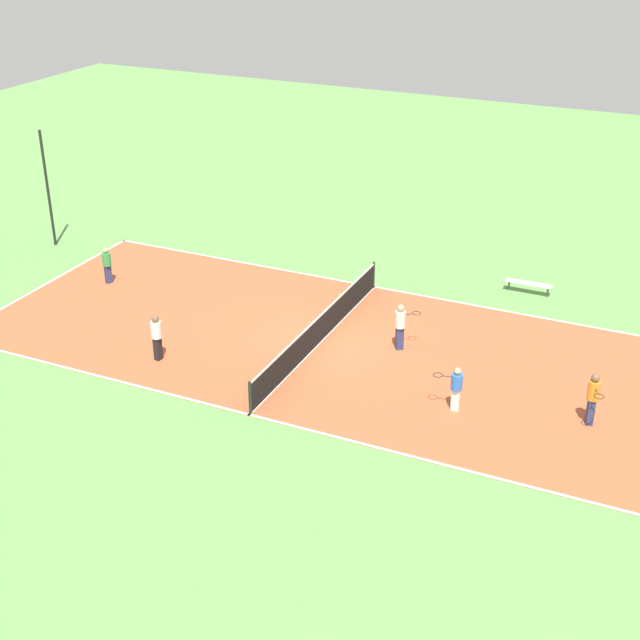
{
  "coord_description": "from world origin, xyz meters",
  "views": [
    {
      "loc": [
        -25.51,
        -11.69,
        14.91
      ],
      "look_at": [
        0.0,
        0.0,
        0.9
      ],
      "focal_mm": 50.0,
      "sensor_mm": 36.0,
      "label": 1
    }
  ],
  "objects_px": {
    "player_near_white": "(157,334)",
    "fence_post_back_right": "(48,189)",
    "player_far_green": "(107,263)",
    "player_far_white": "(400,324)",
    "player_center_orange": "(593,395)",
    "player_near_blue": "(456,386)",
    "tennis_net": "(320,328)",
    "tennis_ball_far_baseline": "(162,321)",
    "tennis_ball_left_sideline": "(340,294)",
    "bench": "(529,284)"
  },
  "relations": [
    {
      "from": "player_near_white",
      "to": "tennis_ball_left_sideline",
      "type": "relative_size",
      "value": 24.82
    },
    {
      "from": "player_center_orange",
      "to": "tennis_ball_far_baseline",
      "type": "relative_size",
      "value": 25.75
    },
    {
      "from": "player_near_white",
      "to": "player_far_white",
      "type": "bearing_deg",
      "value": 125.05
    },
    {
      "from": "player_near_white",
      "to": "fence_post_back_right",
      "type": "height_order",
      "value": "fence_post_back_right"
    },
    {
      "from": "player_far_white",
      "to": "player_center_orange",
      "type": "bearing_deg",
      "value": -58.86
    },
    {
      "from": "player_far_white",
      "to": "tennis_net",
      "type": "bearing_deg",
      "value": 152.75
    },
    {
      "from": "tennis_net",
      "to": "bench",
      "type": "distance_m",
      "value": 9.3
    },
    {
      "from": "player_far_green",
      "to": "fence_post_back_right",
      "type": "xyz_separation_m",
      "value": [
        2.47,
        4.79,
        1.73
      ]
    },
    {
      "from": "tennis_ball_far_baseline",
      "to": "player_far_green",
      "type": "bearing_deg",
      "value": 61.94
    },
    {
      "from": "player_far_white",
      "to": "player_near_blue",
      "type": "bearing_deg",
      "value": -87.73
    },
    {
      "from": "player_far_white",
      "to": "tennis_ball_far_baseline",
      "type": "bearing_deg",
      "value": 149.24
    },
    {
      "from": "player_far_green",
      "to": "player_near_white",
      "type": "bearing_deg",
      "value": -99.8
    },
    {
      "from": "player_far_green",
      "to": "player_near_white",
      "type": "height_order",
      "value": "player_near_white"
    },
    {
      "from": "player_center_orange",
      "to": "player_near_blue",
      "type": "bearing_deg",
      "value": -98.73
    },
    {
      "from": "player_far_green",
      "to": "tennis_net",
      "type": "bearing_deg",
      "value": -66.34
    },
    {
      "from": "tennis_ball_left_sideline",
      "to": "fence_post_back_right",
      "type": "height_order",
      "value": "fence_post_back_right"
    },
    {
      "from": "player_center_orange",
      "to": "tennis_ball_left_sideline",
      "type": "bearing_deg",
      "value": -138.71
    },
    {
      "from": "bench",
      "to": "player_center_orange",
      "type": "xyz_separation_m",
      "value": [
        -8.71,
        -3.83,
        0.64
      ]
    },
    {
      "from": "player_far_green",
      "to": "bench",
      "type": "bearing_deg",
      "value": -38.67
    },
    {
      "from": "fence_post_back_right",
      "to": "player_near_blue",
      "type": "bearing_deg",
      "value": -106.18
    },
    {
      "from": "player_center_orange",
      "to": "player_far_green",
      "type": "bearing_deg",
      "value": -119.23
    },
    {
      "from": "tennis_net",
      "to": "player_center_orange",
      "type": "distance_m",
      "value": 9.74
    },
    {
      "from": "player_center_orange",
      "to": "bench",
      "type": "bearing_deg",
      "value": -178.04
    },
    {
      "from": "player_far_white",
      "to": "tennis_ball_left_sideline",
      "type": "relative_size",
      "value": 25.21
    },
    {
      "from": "player_center_orange",
      "to": "tennis_ball_left_sideline",
      "type": "xyz_separation_m",
      "value": [
        5.37,
        10.58,
        -0.98
      ]
    },
    {
      "from": "fence_post_back_right",
      "to": "tennis_ball_left_sideline",
      "type": "bearing_deg",
      "value": -88.6
    },
    {
      "from": "player_near_white",
      "to": "tennis_ball_far_baseline",
      "type": "xyz_separation_m",
      "value": [
        2.48,
        1.53,
        -0.93
      ]
    },
    {
      "from": "bench",
      "to": "tennis_ball_left_sideline",
      "type": "xyz_separation_m",
      "value": [
        -3.34,
        6.74,
        -0.34
      ]
    },
    {
      "from": "tennis_ball_left_sideline",
      "to": "player_far_white",
      "type": "bearing_deg",
      "value": -131.15
    },
    {
      "from": "tennis_ball_far_baseline",
      "to": "bench",
      "type": "bearing_deg",
      "value": -55.13
    },
    {
      "from": "player_center_orange",
      "to": "tennis_ball_left_sideline",
      "type": "height_order",
      "value": "player_center_orange"
    },
    {
      "from": "player_near_white",
      "to": "tennis_ball_left_sideline",
      "type": "xyz_separation_m",
      "value": [
        7.4,
        -3.57,
        -0.93
      ]
    },
    {
      "from": "bench",
      "to": "player_far_green",
      "type": "relative_size",
      "value": 1.21
    },
    {
      "from": "bench",
      "to": "player_far_white",
      "type": "relative_size",
      "value": 1.08
    },
    {
      "from": "player_far_green",
      "to": "fence_post_back_right",
      "type": "distance_m",
      "value": 5.66
    },
    {
      "from": "player_center_orange",
      "to": "tennis_ball_far_baseline",
      "type": "bearing_deg",
      "value": -113.44
    },
    {
      "from": "bench",
      "to": "player_center_orange",
      "type": "distance_m",
      "value": 9.53
    },
    {
      "from": "player_near_blue",
      "to": "fence_post_back_right",
      "type": "distance_m",
      "value": 21.4
    },
    {
      "from": "player_far_green",
      "to": "player_far_white",
      "type": "bearing_deg",
      "value": -61.82
    },
    {
      "from": "player_near_white",
      "to": "player_center_orange",
      "type": "relative_size",
      "value": 0.96
    },
    {
      "from": "tennis_net",
      "to": "tennis_ball_far_baseline",
      "type": "relative_size",
      "value": 153.29
    },
    {
      "from": "player_near_white",
      "to": "player_far_green",
      "type": "bearing_deg",
      "value": -124.64
    },
    {
      "from": "player_near_blue",
      "to": "fence_post_back_right",
      "type": "relative_size",
      "value": 0.29
    },
    {
      "from": "player_far_green",
      "to": "player_center_orange",
      "type": "distance_m",
      "value": 19.81
    },
    {
      "from": "tennis_net",
      "to": "player_far_white",
      "type": "xyz_separation_m",
      "value": [
        0.7,
        -2.75,
        0.42
      ]
    },
    {
      "from": "tennis_net",
      "to": "player_near_blue",
      "type": "relative_size",
      "value": 6.98
    },
    {
      "from": "bench",
      "to": "tennis_ball_left_sideline",
      "type": "height_order",
      "value": "bench"
    },
    {
      "from": "player_near_white",
      "to": "bench",
      "type": "bearing_deg",
      "value": 141.38
    },
    {
      "from": "player_far_green",
      "to": "player_near_white",
      "type": "distance_m",
      "value": 7.16
    },
    {
      "from": "tennis_net",
      "to": "fence_post_back_right",
      "type": "height_order",
      "value": "fence_post_back_right"
    }
  ]
}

